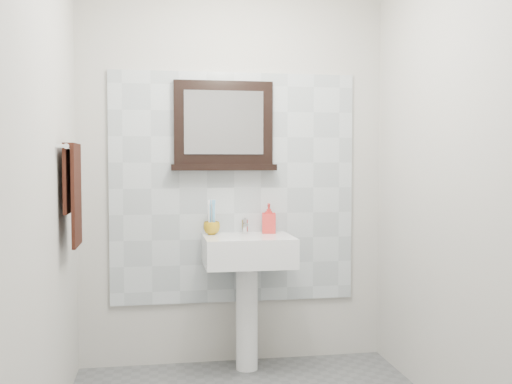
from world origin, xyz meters
The scene contains 12 objects.
back_wall centered at (0.00, 1.10, 1.25)m, with size 2.00×0.01×2.50m, color #BBB9B2.
front_wall centered at (0.00, -1.10, 1.25)m, with size 2.00×0.01×2.50m, color #BBB9B2.
left_wall centered at (-1.00, 0.00, 1.25)m, with size 0.01×2.20×2.50m, color #BBB9B2.
right_wall centered at (1.00, 0.00, 1.25)m, with size 0.01×2.20×2.50m, color #BBB9B2.
splashback centered at (0.00, 1.09, 1.15)m, with size 1.60×0.02×1.50m, color #B4BEC3.
pedestal_sink centered at (0.06, 0.87, 0.68)m, with size 0.55×0.44×0.96m.
toothbrush_cup centered at (-0.16, 0.98, 0.90)m, with size 0.10×0.10×0.08m, color #AF8514.
toothbrushes centered at (-0.15, 0.98, 0.98)m, with size 0.05×0.04×0.21m.
soap_dispenser centered at (0.21, 0.99, 0.96)m, with size 0.09×0.09×0.19m, color red.
framed_mirror centered at (-0.07, 1.06, 1.54)m, with size 0.68×0.11×0.57m.
towel_bar centered at (-0.95, 0.51, 1.40)m, with size 0.07×0.40×0.03m.
hand_towel centered at (-0.94, 0.51, 1.19)m, with size 0.06×0.30×0.55m.
Camera 1 is at (-0.51, -2.79, 1.32)m, focal length 42.00 mm.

